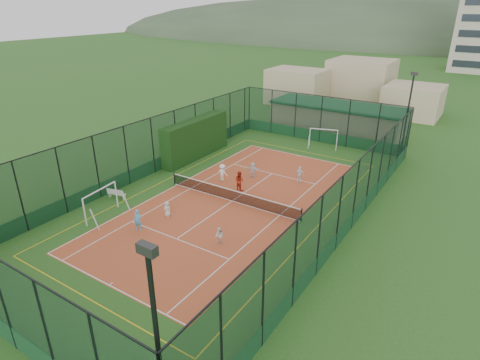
# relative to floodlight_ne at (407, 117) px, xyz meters

# --- Properties ---
(ground) EXTENTS (300.00, 300.00, 0.00)m
(ground) POSITION_rel_floodlight_ne_xyz_m (-8.60, -16.60, -4.12)
(ground) COLOR #275A1E
(ground) RESTS_ON ground
(court_slab) EXTENTS (11.17, 23.97, 0.01)m
(court_slab) POSITION_rel_floodlight_ne_xyz_m (-8.60, -16.60, -4.12)
(court_slab) COLOR #B53F28
(court_slab) RESTS_ON ground
(tennis_net) EXTENTS (11.67, 0.12, 1.06)m
(tennis_net) POSITION_rel_floodlight_ne_xyz_m (-8.60, -16.60, -3.59)
(tennis_net) COLOR black
(tennis_net) RESTS_ON ground
(perimeter_fence) EXTENTS (18.12, 34.12, 5.00)m
(perimeter_fence) POSITION_rel_floodlight_ne_xyz_m (-8.60, -16.60, -1.62)
(perimeter_fence) COLOR black
(perimeter_fence) RESTS_ON ground
(floodlight_ne) EXTENTS (0.60, 0.26, 8.25)m
(floodlight_ne) POSITION_rel_floodlight_ne_xyz_m (0.00, 0.00, 0.00)
(floodlight_ne) COLOR black
(floodlight_ne) RESTS_ON ground
(clubhouse) EXTENTS (15.20, 7.20, 3.15)m
(clubhouse) POSITION_rel_floodlight_ne_xyz_m (-8.60, 5.40, -2.55)
(clubhouse) COLOR tan
(clubhouse) RESTS_ON ground
(distant_hills) EXTENTS (200.00, 60.00, 24.00)m
(distant_hills) POSITION_rel_floodlight_ne_xyz_m (-8.60, 133.40, -4.12)
(distant_hills) COLOR #384C33
(distant_hills) RESTS_ON ground
(hedge_left) EXTENTS (1.29, 8.62, 3.77)m
(hedge_left) POSITION_rel_floodlight_ne_xyz_m (-16.90, -10.53, -2.24)
(hedge_left) COLOR black
(hedge_left) RESTS_ON ground
(white_bench) EXTENTS (1.51, 0.72, 0.82)m
(white_bench) POSITION_rel_floodlight_ne_xyz_m (-16.40, -21.03, -3.71)
(white_bench) COLOR white
(white_bench) RESTS_ON ground
(futsal_goal_near) EXTENTS (3.30, 1.34, 2.07)m
(futsal_goal_near) POSITION_rel_floodlight_ne_xyz_m (-15.00, -23.55, -3.09)
(futsal_goal_near) COLOR white
(futsal_goal_near) RESTS_ON ground
(futsal_goal_far) EXTENTS (3.03, 1.69, 1.88)m
(futsal_goal_far) POSITION_rel_floodlight_ne_xyz_m (-7.67, -0.87, -3.19)
(futsal_goal_far) COLOR white
(futsal_goal_far) RESTS_ON ground
(child_near_left) EXTENTS (0.57, 0.38, 1.16)m
(child_near_left) POSITION_rel_floodlight_ne_xyz_m (-11.14, -21.04, -3.54)
(child_near_left) COLOR silver
(child_near_left) RESTS_ON court_slab
(child_near_mid) EXTENTS (0.63, 0.52, 1.50)m
(child_near_mid) POSITION_rel_floodlight_ne_xyz_m (-11.46, -23.51, -3.37)
(child_near_mid) COLOR #50ADE4
(child_near_mid) RESTS_ON court_slab
(child_near_right) EXTENTS (0.71, 0.65, 1.17)m
(child_near_right) POSITION_rel_floodlight_ne_xyz_m (-5.95, -21.96, -3.53)
(child_near_right) COLOR white
(child_near_right) RESTS_ON court_slab
(child_far_left) EXTENTS (0.98, 0.59, 1.49)m
(child_far_left) POSITION_rel_floodlight_ne_xyz_m (-11.45, -13.82, -3.37)
(child_far_left) COLOR white
(child_far_left) RESTS_ON court_slab
(child_far_right) EXTENTS (0.87, 0.42, 1.45)m
(child_far_right) POSITION_rel_floodlight_ne_xyz_m (-5.77, -10.63, -3.39)
(child_far_right) COLOR white
(child_far_right) RESTS_ON court_slab
(child_far_back) EXTENTS (1.32, 0.93, 1.37)m
(child_far_back) POSITION_rel_floodlight_ne_xyz_m (-9.68, -11.77, -3.43)
(child_far_back) COLOR white
(child_far_back) RESTS_ON court_slab
(coach) EXTENTS (0.89, 0.75, 1.62)m
(coach) POSITION_rel_floodlight_ne_xyz_m (-9.23, -14.60, -3.31)
(coach) COLOR #AE2512
(coach) RESTS_ON court_slab
(tennis_balls) EXTENTS (2.79, 1.50, 0.07)m
(tennis_balls) POSITION_rel_floodlight_ne_xyz_m (-10.74, -15.24, -4.08)
(tennis_balls) COLOR #CCE033
(tennis_balls) RESTS_ON court_slab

